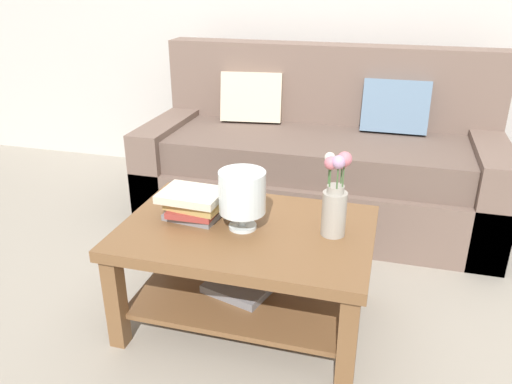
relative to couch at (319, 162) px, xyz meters
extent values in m
plane|color=gray|center=(-0.09, -0.95, -0.36)|extent=(10.00, 10.00, 0.00)
cube|color=brown|center=(0.00, -0.07, -0.18)|extent=(2.17, 0.90, 0.36)
cube|color=brown|center=(0.00, -0.10, 0.10)|extent=(1.93, 0.74, 0.20)
cube|color=brown|center=(0.00, 0.28, 0.35)|extent=(2.17, 0.20, 0.70)
cube|color=brown|center=(-0.99, -0.07, -0.06)|extent=(0.20, 0.90, 0.60)
cube|color=brown|center=(0.99, -0.07, -0.06)|extent=(0.20, 0.90, 0.60)
cube|color=beige|center=(-0.49, 0.14, 0.36)|extent=(0.42, 0.24, 0.34)
cube|color=slate|center=(0.43, 0.14, 0.36)|extent=(0.40, 0.18, 0.34)
cube|color=brown|center=(-0.13, -1.20, 0.09)|extent=(1.07, 0.73, 0.05)
cube|color=brown|center=(-0.61, -1.51, -0.15)|extent=(0.07, 0.07, 0.43)
cube|color=brown|center=(0.35, -1.51, -0.15)|extent=(0.07, 0.07, 0.43)
cube|color=brown|center=(-0.61, -0.89, -0.15)|extent=(0.07, 0.07, 0.43)
cube|color=brown|center=(0.35, -0.89, -0.15)|extent=(0.07, 0.07, 0.43)
cube|color=brown|center=(-0.13, -1.20, -0.22)|extent=(0.95, 0.61, 0.02)
cube|color=slate|center=(-0.17, -1.22, -0.19)|extent=(0.32, 0.27, 0.04)
cube|color=slate|center=(-0.38, -1.17, 0.13)|extent=(0.25, 0.20, 0.03)
cube|color=#993833|center=(-0.37, -1.18, 0.16)|extent=(0.21, 0.20, 0.03)
cube|color=tan|center=(-0.36, -1.16, 0.19)|extent=(0.26, 0.24, 0.04)
cube|color=beige|center=(-0.38, -1.18, 0.23)|extent=(0.28, 0.22, 0.03)
cylinder|color=silver|center=(-0.14, -1.21, 0.12)|extent=(0.12, 0.12, 0.02)
cylinder|color=silver|center=(-0.14, -1.21, 0.16)|extent=(0.04, 0.04, 0.06)
cylinder|color=silver|center=(-0.14, -1.21, 0.28)|extent=(0.20, 0.20, 0.18)
sphere|color=#993833|center=(-0.17, -1.21, 0.25)|extent=(0.04, 0.04, 0.04)
sphere|color=slate|center=(-0.11, -1.20, 0.25)|extent=(0.05, 0.05, 0.05)
cylinder|color=#9E998E|center=(0.24, -1.17, 0.21)|extent=(0.10, 0.10, 0.19)
cylinder|color=#9E998E|center=(0.24, -1.17, 0.32)|extent=(0.07, 0.07, 0.03)
cylinder|color=#426638|center=(0.26, -1.17, 0.38)|extent=(0.01, 0.01, 0.10)
sphere|color=#C66B7A|center=(0.26, -1.17, 0.45)|extent=(0.06, 0.06, 0.06)
cylinder|color=#426638|center=(0.25, -1.14, 0.37)|extent=(0.01, 0.01, 0.08)
sphere|color=#C66B7A|center=(0.25, -1.14, 0.43)|extent=(0.05, 0.05, 0.05)
cylinder|color=#426638|center=(0.20, -1.15, 0.38)|extent=(0.01, 0.01, 0.10)
sphere|color=silver|center=(0.20, -1.15, 0.45)|extent=(0.04, 0.04, 0.04)
cylinder|color=#426638|center=(0.21, -1.19, 0.38)|extent=(0.01, 0.01, 0.09)
sphere|color=#C66B7A|center=(0.21, -1.19, 0.44)|extent=(0.05, 0.05, 0.05)
cylinder|color=#426638|center=(0.24, -1.20, 0.38)|extent=(0.01, 0.01, 0.10)
sphere|color=#B28CB7|center=(0.24, -1.20, 0.45)|extent=(0.05, 0.05, 0.05)
camera|label=1|loc=(0.43, -3.04, 1.12)|focal=35.39mm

